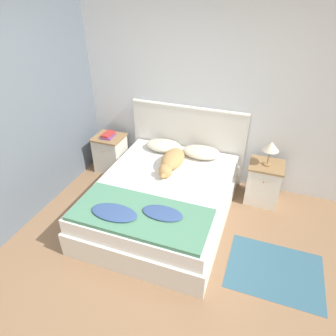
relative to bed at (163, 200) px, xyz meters
The scene contains 14 objects.
ground_plane 1.05m from the bed, 83.50° to the right, with size 16.00×16.00×0.00m, color #896647.
wall_back 1.52m from the bed, 84.06° to the left, with size 9.00×0.06×2.55m.
wall_side_left 1.89m from the bed, behind, with size 0.06×3.10×2.55m.
bed is the anchor object (origin of this frame).
headboard 1.09m from the bed, 90.00° to the left, with size 1.69×0.06×1.13m.
nightstand_left 1.40m from the bed, 146.86° to the left, with size 0.44×0.42×0.58m.
nightstand_right 1.40m from the bed, 33.14° to the left, with size 0.44×0.42×0.58m.
pillow_left 0.91m from the bed, 109.53° to the left, with size 0.54×0.34×0.13m.
pillow_right 0.91m from the bed, 70.47° to the left, with size 0.54×0.34×0.13m.
quilt 0.70m from the bed, 91.02° to the right, with size 1.47×0.67×0.08m.
dog 0.52m from the bed, 92.13° to the left, with size 0.28×0.74×0.20m.
book_stack 1.44m from the bed, 147.12° to the left, with size 0.17×0.25×0.06m.
table_lamp 1.51m from the bed, 32.92° to the left, with size 0.21×0.21×0.33m.
rug 1.52m from the bed, 16.53° to the right, with size 0.98×0.77×0.00m.
Camera 1 is at (0.97, -1.76, 2.64)m, focal length 32.00 mm.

